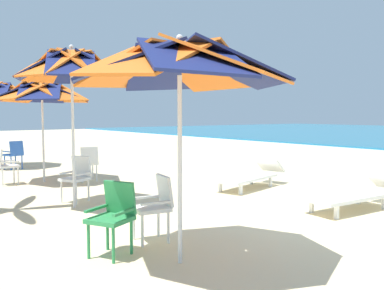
# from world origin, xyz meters

# --- Properties ---
(ground_plane) EXTENTS (80.00, 80.00, 0.00)m
(ground_plane) POSITION_xyz_m (0.00, 0.00, 0.00)
(ground_plane) COLOR beige
(beach_umbrella_0) EXTENTS (2.48, 2.48, 2.53)m
(beach_umbrella_0) POSITION_xyz_m (0.32, -3.17, 2.20)
(beach_umbrella_0) COLOR silver
(beach_umbrella_0) RESTS_ON ground
(plastic_chair_0) EXTENTS (0.59, 0.61, 0.87)m
(plastic_chair_0) POSITION_xyz_m (-0.38, -3.63, 0.50)
(plastic_chair_0) COLOR #2D8C4C
(plastic_chair_0) RESTS_ON ground
(plastic_chair_1) EXTENTS (0.52, 0.54, 0.87)m
(plastic_chair_1) POSITION_xyz_m (-0.55, -2.95, 0.50)
(plastic_chair_1) COLOR white
(plastic_chair_1) RESTS_ON ground
(beach_umbrella_1) EXTENTS (1.98, 1.98, 2.88)m
(beach_umbrella_1) POSITION_xyz_m (-3.10, -3.05, 2.47)
(beach_umbrella_1) COLOR silver
(beach_umbrella_1) RESTS_ON ground
(plastic_chair_2) EXTENTS (0.60, 0.61, 0.87)m
(plastic_chair_2) POSITION_xyz_m (-3.56, -2.81, 0.50)
(plastic_chair_2) COLOR white
(plastic_chair_2) RESTS_ON ground
(beach_umbrella_2) EXTENTS (2.38, 2.38, 2.53)m
(beach_umbrella_2) POSITION_xyz_m (-6.27, -2.58, 2.18)
(beach_umbrella_2) COLOR silver
(beach_umbrella_2) RESTS_ON ground
(plastic_chair_3) EXTENTS (0.52, 0.50, 0.87)m
(plastic_chair_3) POSITION_xyz_m (-5.70, -1.67, 0.50)
(plastic_chair_3) COLOR white
(plastic_chair_3) RESTS_ON ground
(plastic_chair_4) EXTENTS (0.45, 0.48, 0.87)m
(plastic_chair_4) POSITION_xyz_m (-6.38, -3.45, 0.50)
(plastic_chair_4) COLOR white
(plastic_chair_4) RESTS_ON ground
(plastic_chair_7) EXTENTS (0.57, 0.55, 0.87)m
(plastic_chair_7) POSITION_xyz_m (-9.16, -2.54, 0.50)
(plastic_chair_7) COLOR blue
(plastic_chair_7) RESTS_ON ground
(sun_lounger_1) EXTENTS (0.78, 2.19, 0.62)m
(sun_lounger_1) POSITION_xyz_m (0.02, 0.82, 0.28)
(sun_lounger_1) COLOR white
(sun_lounger_1) RESTS_ON ground
(sun_lounger_2) EXTENTS (1.12, 2.23, 0.62)m
(sun_lounger_2) POSITION_xyz_m (-2.62, 0.91, 0.28)
(sun_lounger_2) COLOR white
(sun_lounger_2) RESTS_ON ground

